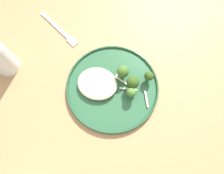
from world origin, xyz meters
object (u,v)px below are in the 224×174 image
object	(u,v)px
seared_scallop_rear_pale	(90,90)
broccoli_floret_split_head	(149,76)
seared_scallop_center_golden	(96,76)
water_glass	(0,59)
broccoli_floret_beside_noodles	(131,93)
seared_scallop_left_edge	(112,79)
broccoli_floret_left_leaning	(123,72)
seared_scallop_right_edge	(88,78)
broccoli_floret_rear_charred	(133,83)
dinner_plate	(112,88)
seared_scallop_tiny_bay	(97,83)
dinner_fork	(60,30)

from	to	relation	value
seared_scallop_rear_pale	broccoli_floret_split_head	size ratio (longest dim) A/B	0.83
seared_scallop_center_golden	water_glass	bearing A→B (deg)	7.30
seared_scallop_rear_pale	broccoli_floret_beside_noodles	bearing A→B (deg)	-170.81
seared_scallop_left_edge	seared_scallop_center_golden	distance (m)	0.05
broccoli_floret_split_head	broccoli_floret_left_leaning	xyz separation A→B (m)	(0.08, 0.01, 0.01)
water_glass	broccoli_floret_left_leaning	bearing A→B (deg)	-170.01
seared_scallop_rear_pale	seared_scallop_right_edge	bearing A→B (deg)	-64.26
water_glass	broccoli_floret_rear_charred	bearing A→B (deg)	-174.35
seared_scallop_left_edge	broccoli_floret_left_leaning	xyz separation A→B (m)	(-0.03, -0.02, 0.02)
dinner_plate	water_glass	world-z (taller)	water_glass
seared_scallop_right_edge	seared_scallop_tiny_bay	xyz separation A→B (m)	(-0.03, 0.01, 0.00)
broccoli_floret_left_leaning	broccoli_floret_split_head	bearing A→B (deg)	-172.20
seared_scallop_center_golden	broccoli_floret_beside_noodles	distance (m)	0.12
water_glass	dinner_fork	world-z (taller)	water_glass
broccoli_floret_rear_charred	broccoli_floret_split_head	bearing A→B (deg)	-139.77
seared_scallop_left_edge	seared_scallop_right_edge	bearing A→B (deg)	14.47
dinner_plate	broccoli_floret_rear_charred	xyz separation A→B (m)	(-0.06, -0.02, 0.04)
seared_scallop_center_golden	broccoli_floret_beside_noodles	world-z (taller)	broccoli_floret_beside_noodles
broccoli_floret_split_head	water_glass	size ratio (longest dim) A/B	0.36
broccoli_floret_split_head	water_glass	distance (m)	0.46
seared_scallop_left_edge	broccoli_floret_left_leaning	bearing A→B (deg)	-143.11
broccoli_floret_split_head	broccoli_floret_beside_noodles	bearing A→B (deg)	59.43
dinner_plate	seared_scallop_rear_pale	xyz separation A→B (m)	(0.06, 0.03, 0.01)
seared_scallop_center_golden	dinner_fork	size ratio (longest dim) A/B	0.15
seared_scallop_rear_pale	dinner_fork	size ratio (longest dim) A/B	0.21
seared_scallop_left_edge	seared_scallop_rear_pale	bearing A→B (deg)	45.18
seared_scallop_right_edge	broccoli_floret_left_leaning	size ratio (longest dim) A/B	0.54
dinner_plate	broccoli_floret_left_leaning	xyz separation A→B (m)	(-0.02, -0.05, 0.04)
seared_scallop_rear_pale	broccoli_floret_left_leaning	xyz separation A→B (m)	(-0.08, -0.08, 0.03)
broccoli_floret_split_head	dinner_fork	world-z (taller)	broccoli_floret_split_head
broccoli_floret_beside_noodles	broccoli_floret_rear_charred	bearing A→B (deg)	-84.34
broccoli_floret_split_head	broccoli_floret_left_leaning	distance (m)	0.08
seared_scallop_left_edge	seared_scallop_rear_pale	size ratio (longest dim) A/B	0.64
dinner_plate	seared_scallop_tiny_bay	distance (m)	0.05
seared_scallop_right_edge	seared_scallop_rear_pale	bearing A→B (deg)	115.74
broccoli_floret_beside_noodles	broccoli_floret_rear_charred	size ratio (longest dim) A/B	0.84
seared_scallop_left_edge	seared_scallop_rear_pale	xyz separation A→B (m)	(0.05, 0.05, -0.00)
dinner_plate	seared_scallop_left_edge	xyz separation A→B (m)	(0.01, -0.03, 0.01)
seared_scallop_left_edge	broccoli_floret_left_leaning	world-z (taller)	broccoli_floret_left_leaning
seared_scallop_rear_pale	broccoli_floret_rear_charred	bearing A→B (deg)	-157.11
water_glass	dinner_fork	size ratio (longest dim) A/B	0.70
broccoli_floret_left_leaning	broccoli_floret_rear_charred	bearing A→B (deg)	146.33
dinner_plate	seared_scallop_right_edge	world-z (taller)	seared_scallop_right_edge
seared_scallop_tiny_bay	broccoli_floret_beside_noodles	xyz separation A→B (m)	(-0.11, 0.01, 0.02)
seared_scallop_center_golden	dinner_fork	world-z (taller)	seared_scallop_center_golden
seared_scallop_left_edge	seared_scallop_rear_pale	world-z (taller)	seared_scallop_left_edge
dinner_plate	dinner_fork	world-z (taller)	dinner_plate
broccoli_floret_left_leaning	seared_scallop_right_edge	bearing A→B (deg)	21.94
seared_scallop_rear_pale	broccoli_floret_split_head	xyz separation A→B (m)	(-0.16, -0.09, 0.02)
seared_scallop_tiny_bay	dinner_fork	size ratio (longest dim) A/B	0.13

